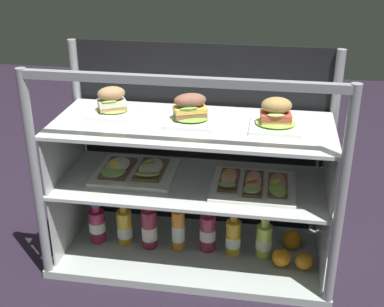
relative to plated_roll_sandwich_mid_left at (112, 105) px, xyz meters
name	(u,v)px	position (x,y,z in m)	size (l,w,h in m)	color
ground_plane	(192,258)	(0.34, -0.05, -0.69)	(6.00, 6.00, 0.02)	black
case_base_deck	(192,252)	(0.34, -0.05, -0.66)	(1.19, 0.52, 0.04)	#B4BEB7
case_frame	(197,145)	(0.34, 0.07, -0.19)	(1.19, 0.52, 0.90)	gray
riser_lower_tier	(192,218)	(0.34, -0.05, -0.48)	(1.11, 0.44, 0.33)	silver
shelf_lower_glass	(192,183)	(0.34, -0.05, -0.31)	(1.13, 0.46, 0.01)	silver
riser_upper_tier	(192,155)	(0.34, -0.05, -0.18)	(1.11, 0.44, 0.25)	silver
shelf_upper_glass	(192,126)	(0.34, -0.05, -0.05)	(1.13, 0.46, 0.01)	silver
plated_roll_sandwich_mid_left	(112,105)	(0.00, 0.00, 0.00)	(0.19, 0.19, 0.12)	white
plated_roll_sandwich_right_of_center	(190,112)	(0.34, -0.04, 0.00)	(0.19, 0.19, 0.12)	white
plated_roll_sandwich_center	(276,117)	(0.67, -0.04, 0.00)	(0.20, 0.20, 0.12)	white
open_sandwich_tray_right_of_center	(135,171)	(0.09, -0.03, -0.28)	(0.34, 0.30, 0.07)	white
open_sandwich_tray_far_right	(253,184)	(0.60, -0.07, -0.29)	(0.34, 0.30, 0.06)	white
juice_bottle_front_right_end	(97,224)	(-0.09, -0.05, -0.56)	(0.07, 0.07, 0.20)	#9D214C
juice_bottle_front_left_end	(125,227)	(0.03, -0.04, -0.57)	(0.07, 0.07, 0.20)	gold
juice_bottle_back_right	(149,228)	(0.15, -0.06, -0.55)	(0.07, 0.07, 0.24)	maroon
juice_bottle_front_middle	(178,229)	(0.28, -0.05, -0.55)	(0.06, 0.06, 0.23)	orange
juice_bottle_front_second	(208,232)	(0.41, -0.03, -0.56)	(0.07, 0.07, 0.21)	#9A2C47
juice_bottle_back_left	(233,237)	(0.53, -0.05, -0.56)	(0.07, 0.07, 0.21)	gold
juice_bottle_front_fourth	(264,240)	(0.66, -0.04, -0.57)	(0.07, 0.07, 0.20)	#B9D74A
orange_fruit_beside_bottles	(281,257)	(0.74, -0.10, -0.61)	(0.08, 0.08, 0.08)	orange
orange_fruit_near_left_post	(292,240)	(0.78, 0.03, -0.60)	(0.08, 0.08, 0.08)	orange
orange_fruit_rolled_forward	(304,261)	(0.83, -0.11, -0.61)	(0.07, 0.07, 0.07)	orange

